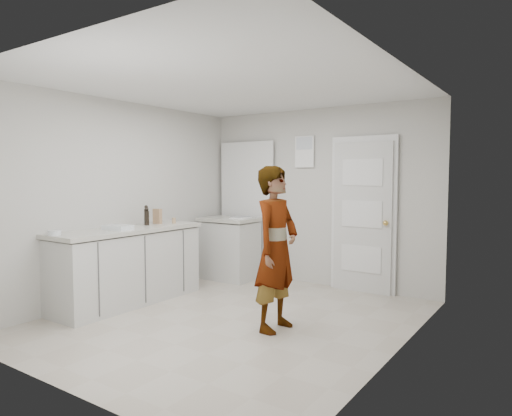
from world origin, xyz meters
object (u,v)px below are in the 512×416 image
Objects in this scene: person at (276,248)px; cake_mix_box at (157,216)px; spice_jar at (174,221)px; oil_cruet_b at (146,215)px; egg_bowl at (55,233)px; baking_dish at (118,228)px; oil_cruet_a at (147,217)px.

person reaches higher than cake_mix_box.
spice_jar is 0.38m from oil_cruet_b.
egg_bowl is at bearing -96.23° from spice_jar.
spice_jar is 0.89m from baking_dish.
oil_cruet_a is at bearing 87.00° from egg_bowl.
spice_jar is at bearing 64.16° from oil_cruet_b.
cake_mix_box is 0.74m from baking_dish.
person is at bearing -14.63° from spice_jar.
person is 7.15× the size of oil_cruet_a.
cake_mix_box is at bearing 98.10° from oil_cruet_a.
oil_cruet_b is (-2.07, 0.16, 0.22)m from person.
oil_cruet_b is (-0.16, -0.33, 0.08)m from spice_jar.
oil_cruet_b is 0.76× the size of baking_dish.
person is 1.98m from baking_dish.
person is at bearing -4.51° from oil_cruet_b.
baking_dish is at bearing -76.57° from oil_cruet_b.
person is at bearing -3.54° from oil_cruet_a.
cake_mix_box is (-2.04, 0.33, 0.20)m from person.
oil_cruet_b is 1.27m from egg_bowl.
person is at bearing -11.06° from cake_mix_box.
egg_bowl is (-0.06, -1.23, -0.08)m from oil_cruet_a.
spice_jar is 0.22× the size of baking_dish.
person is 6.53× the size of oil_cruet_b.
egg_bowl is at bearing 117.88° from person.
egg_bowl is at bearing -101.71° from baking_dish.
person reaches higher than spice_jar.
baking_dish is at bearing -81.06° from oil_cruet_a.
baking_dish is (0.11, -0.73, -0.07)m from cake_mix_box.
cake_mix_box reaches higher than spice_jar.
spice_jar is 0.40m from oil_cruet_a.
oil_cruet_a is at bearing -36.44° from oil_cruet_b.
person is 8.39× the size of cake_mix_box.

